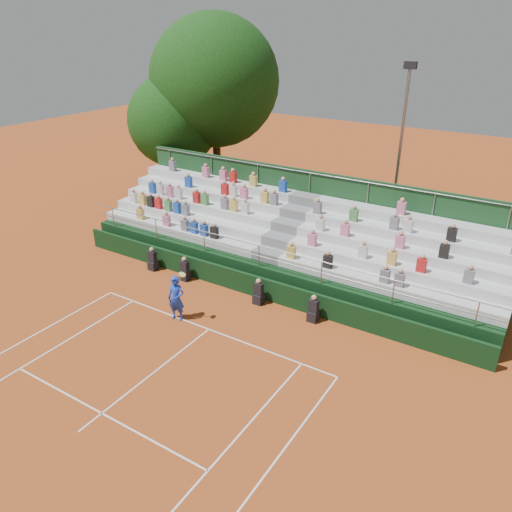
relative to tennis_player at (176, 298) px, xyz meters
The scene contains 8 objects.
ground 1.81m from the tennis_player, ahead, with size 90.00×90.00×0.00m, color #A7481B.
courtside_wall 3.63m from the tennis_player, 64.78° to the left, with size 20.00×0.15×1.00m, color black.
line_officials 2.86m from the tennis_player, 84.74° to the left, with size 9.04×0.40×1.19m.
grandstand 6.67m from the tennis_player, 76.90° to the left, with size 20.00×5.20×4.40m.
tennis_player is the anchor object (origin of this frame).
tree_west 15.12m from the tennis_player, 129.85° to the left, with size 5.67×5.67×8.20m.
tree_east 16.44m from the tennis_player, 119.73° to the left, with size 7.98×7.98×11.62m.
floodlight_mast 13.88m from the tennis_player, 69.16° to the left, with size 0.60×0.25×9.27m.
Camera 1 is at (10.37, -12.99, 11.02)m, focal length 35.00 mm.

